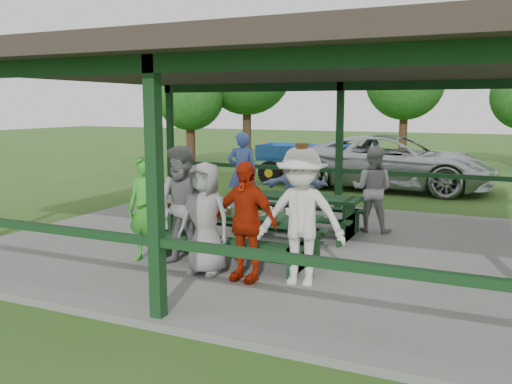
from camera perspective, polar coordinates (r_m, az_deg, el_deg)
The scene contains 19 objects.
ground at distance 9.87m, azimuth 2.50°, elevation -5.92°, with size 90.00×90.00×0.00m, color #2D581B.
concrete_slab at distance 9.85m, azimuth 2.50°, elevation -5.63°, with size 10.00×8.00×0.10m, color slate.
pavilion_structure at distance 9.55m, azimuth 2.64°, elevation 12.77°, with size 10.60×8.60×3.24m.
picnic_table_near at distance 8.75m, azimuth -1.74°, elevation -3.98°, with size 2.59×1.39×0.75m.
picnic_table_far at distance 10.45m, azimuth 4.44°, elevation -1.89°, with size 2.37×1.39×0.75m.
table_setting at distance 8.67m, azimuth -0.87°, elevation -2.01°, with size 2.52×0.45×0.10m.
contestant_green at distance 8.68m, azimuth -11.60°, elevation -1.80°, with size 0.61×0.40×1.68m, color green.
contestant_grey_left at distance 8.23m, azimuth -7.65°, elevation -1.64°, with size 0.91×0.71×1.87m, color gray.
contestant_grey_mid at distance 7.92m, azimuth -5.40°, elevation -2.80°, with size 0.81×0.53×1.65m, color gray.
contestant_red at distance 7.61m, azimuth -1.15°, elevation -3.10°, with size 0.99×0.41×1.69m, color #AB2008.
contestant_white_fedora at distance 7.42m, azimuth 4.77°, elevation -2.59°, with size 1.32×0.88×1.96m.
spectator_lblue at distance 11.31m, azimuth 4.05°, elevation 0.45°, with size 1.41×0.45×1.52m, color #8AA4D5.
spectator_blue at distance 12.53m, azimuth -1.47°, elevation 2.11°, with size 0.68×0.45×1.86m, color #4159AB.
spectator_grey at distance 10.83m, azimuth 12.14°, elevation 0.29°, with size 0.81×0.63×1.67m, color gray.
pickup_truck at distance 17.19m, azimuth 14.25°, elevation 3.06°, with size 2.76×5.99×1.66m, color silver.
farm_trailer at distance 18.02m, azimuth 5.10°, elevation 3.09°, with size 3.94×1.80×1.38m.
tree_far_left at distance 23.15m, azimuth -0.97°, elevation 12.79°, with size 3.83×3.83×5.98m.
tree_left at distance 24.89m, azimuth 15.44°, elevation 11.19°, with size 3.41×3.41×5.34m.
tree_edge_left at distance 22.33m, azimuth -6.97°, elevation 9.93°, with size 2.76×2.76×4.31m.
Camera 1 is at (3.55, -8.84, 2.55)m, focal length 38.00 mm.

